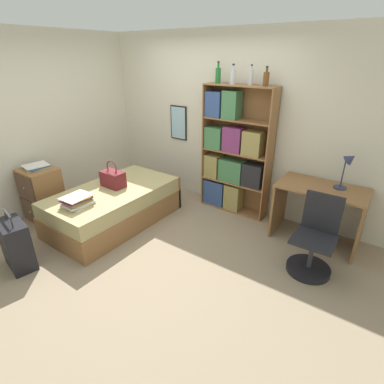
% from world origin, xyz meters
% --- Properties ---
extents(ground_plane, '(14.00, 14.00, 0.00)m').
position_xyz_m(ground_plane, '(0.00, 0.00, 0.00)').
color(ground_plane, gray).
extents(wall_back, '(10.00, 0.09, 2.60)m').
position_xyz_m(wall_back, '(-0.00, 1.56, 1.30)').
color(wall_back, beige).
rests_on(wall_back, ground_plane).
extents(wall_left, '(0.06, 10.00, 2.60)m').
position_xyz_m(wall_left, '(-1.98, 0.00, 1.30)').
color(wall_left, beige).
rests_on(wall_left, ground_plane).
extents(bed, '(1.02, 1.83, 0.52)m').
position_xyz_m(bed, '(-0.70, 0.02, 0.26)').
color(bed, olive).
rests_on(bed, ground_plane).
extents(handbag, '(0.34, 0.20, 0.39)m').
position_xyz_m(handbag, '(-0.76, 0.09, 0.64)').
color(handbag, maroon).
rests_on(handbag, bed).
extents(book_stack_on_bed, '(0.33, 0.39, 0.13)m').
position_xyz_m(book_stack_on_bed, '(-0.67, -0.58, 0.59)').
color(book_stack_on_bed, silver).
rests_on(book_stack_on_bed, bed).
extents(suitcase, '(0.49, 0.33, 0.70)m').
position_xyz_m(suitcase, '(-0.83, -1.32, 0.29)').
color(suitcase, black).
rests_on(suitcase, ground_plane).
extents(dresser, '(0.49, 0.46, 0.78)m').
position_xyz_m(dresser, '(-1.62, -0.53, 0.39)').
color(dresser, olive).
rests_on(dresser, ground_plane).
extents(magazine_pile_on_dresser, '(0.34, 0.37, 0.05)m').
position_xyz_m(magazine_pile_on_dresser, '(-1.66, -0.51, 0.81)').
color(magazine_pile_on_dresser, '#99894C').
rests_on(magazine_pile_on_dresser, dresser).
extents(bookcase, '(1.04, 0.29, 1.88)m').
position_xyz_m(bookcase, '(0.43, 1.37, 0.86)').
color(bookcase, olive).
rests_on(bookcase, ground_plane).
extents(bottle_green, '(0.07, 0.07, 0.29)m').
position_xyz_m(bottle_green, '(0.16, 1.36, 1.99)').
color(bottle_green, '#1E6B2D').
rests_on(bottle_green, bookcase).
extents(bottle_brown, '(0.08, 0.08, 0.26)m').
position_xyz_m(bottle_brown, '(0.41, 1.33, 1.98)').
color(bottle_brown, '#B7BCC1').
rests_on(bottle_brown, bookcase).
extents(bottle_clear, '(0.06, 0.06, 0.25)m').
position_xyz_m(bottle_clear, '(0.65, 1.38, 1.98)').
color(bottle_clear, '#B7BCC1').
rests_on(bottle_clear, bookcase).
extents(bottle_blue, '(0.08, 0.08, 0.24)m').
position_xyz_m(bottle_blue, '(0.87, 1.36, 1.97)').
color(bottle_blue, brown).
rests_on(bottle_blue, bookcase).
extents(desk, '(1.06, 0.60, 0.76)m').
position_xyz_m(desk, '(1.81, 1.21, 0.52)').
color(desk, olive).
rests_on(desk, ground_plane).
extents(desk_lamp, '(0.20, 0.15, 0.47)m').
position_xyz_m(desk_lamp, '(2.02, 1.31, 1.08)').
color(desk_lamp, navy).
rests_on(desk_lamp, desk).
extents(desk_chair, '(0.48, 0.48, 0.89)m').
position_xyz_m(desk_chair, '(1.94, 0.57, 0.28)').
color(desk_chair, black).
rests_on(desk_chair, ground_plane).
extents(waste_bin, '(0.25, 0.25, 0.22)m').
position_xyz_m(waste_bin, '(1.92, 1.15, 0.11)').
color(waste_bin, '#B7B2A8').
rests_on(waste_bin, ground_plane).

